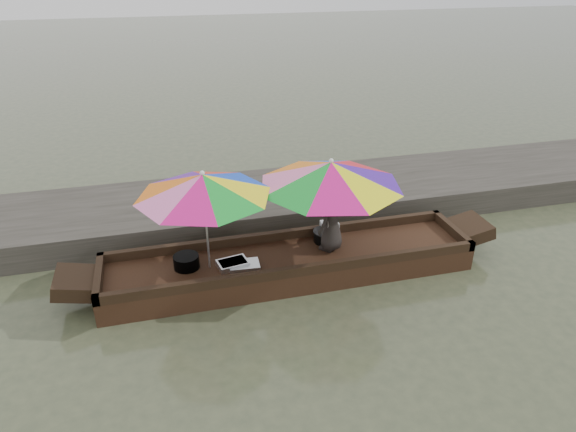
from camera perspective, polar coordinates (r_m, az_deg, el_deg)
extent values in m
plane|color=#3D452F|center=(8.19, 0.18, -6.55)|extent=(80.00, 80.00, 0.00)
cube|color=#2D2B26|center=(9.94, -3.08, 1.47)|extent=(22.00, 2.20, 0.50)
cube|color=black|center=(8.10, 0.18, -5.52)|extent=(5.74, 1.20, 0.35)
cylinder|color=black|center=(7.82, -11.22, -5.00)|extent=(0.38, 0.38, 0.20)
cube|color=silver|center=(7.77, -6.16, -5.32)|extent=(0.50, 0.38, 0.09)
cube|color=silver|center=(7.75, -4.88, -5.47)|extent=(0.47, 0.34, 0.06)
cylinder|color=black|center=(8.38, 4.16, -2.28)|extent=(0.38, 0.38, 0.18)
cube|color=silver|center=(8.52, 4.62, -1.46)|extent=(0.29, 0.23, 0.26)
imported|color=black|center=(7.97, 4.86, -0.12)|extent=(0.64, 0.63, 1.11)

